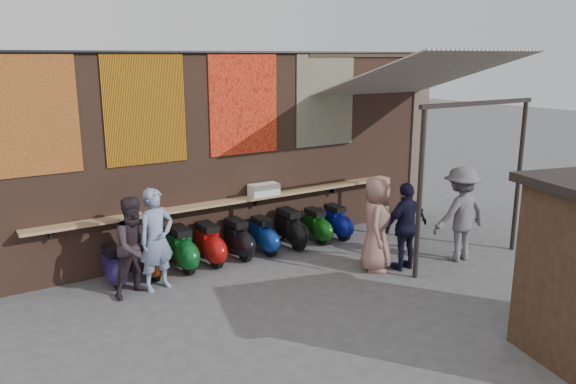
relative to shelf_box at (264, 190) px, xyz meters
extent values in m
plane|color=#474749|center=(-0.63, -2.30, -1.25)|extent=(70.00, 70.00, 0.00)
cube|color=brown|center=(-0.63, 0.40, 0.75)|extent=(10.00, 0.40, 4.00)
cube|color=#4C4238|center=(4.57, 0.40, 0.75)|extent=(0.50, 0.50, 4.00)
cube|color=#9E7A51|center=(-0.63, 0.03, -0.15)|extent=(8.00, 0.32, 0.05)
cube|color=white|center=(0.00, 0.00, 0.00)|extent=(0.62, 0.30, 0.24)
cube|color=maroon|center=(-4.23, 0.18, 1.75)|extent=(1.50, 0.02, 2.00)
cube|color=orange|center=(-2.33, 0.18, 1.75)|extent=(1.50, 0.02, 2.00)
cube|color=#E4421C|center=(-0.33, 0.18, 1.75)|extent=(1.50, 0.02, 2.00)
cube|color=#235A80|center=(1.67, 0.18, 1.75)|extent=(1.50, 0.02, 2.00)
cylinder|color=black|center=(-0.63, 0.17, 2.73)|extent=(9.50, 0.06, 0.06)
imported|color=#778AAE|center=(-2.62, -0.86, -0.36)|extent=(0.72, 0.54, 1.78)
imported|color=#2B2128|center=(-2.99, -0.90, -0.40)|extent=(0.95, 0.82, 1.70)
imported|color=black|center=(1.61, -2.48, -0.41)|extent=(0.99, 0.44, 1.67)
imported|color=#5E5E63|center=(2.86, -2.68, -0.31)|extent=(1.26, 0.79, 1.87)
imported|color=#8D6459|center=(1.12, -2.21, -0.35)|extent=(1.03, 1.02, 1.80)
cube|color=#473321|center=(1.91, -5.52, -0.40)|extent=(1.73, 0.55, 0.06)
cube|color=beige|center=(2.87, -1.40, 2.30)|extent=(3.20, 3.28, 0.97)
cube|color=#33261C|center=(2.87, 0.19, 2.70)|extent=(3.30, 0.08, 0.12)
cube|color=black|center=(2.87, -2.90, 1.83)|extent=(3.00, 0.08, 0.08)
cylinder|color=black|center=(1.47, -2.90, 0.30)|extent=(0.09, 0.09, 3.10)
cylinder|color=black|center=(4.27, -2.90, 0.30)|extent=(0.09, 0.09, 3.10)
camera|label=1|loc=(-5.65, -9.67, 2.68)|focal=35.00mm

